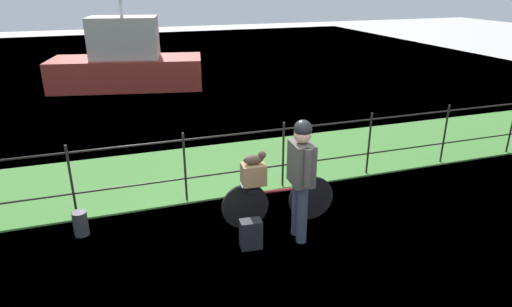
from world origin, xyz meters
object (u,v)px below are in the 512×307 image
object	(u,v)px
terrier_dog	(255,159)
moored_boat_near	(127,63)
wooden_crate	(253,174)
backpack_on_paving	(251,234)
bicycle_main	(278,201)
cyclist_person	(301,170)
mooring_bollard	(81,223)

from	to	relation	value
terrier_dog	moored_boat_near	bearing A→B (deg)	96.54
terrier_dog	moored_boat_near	xyz separation A→B (m)	(-1.10, 9.59, -0.24)
wooden_crate	backpack_on_paving	size ratio (longest dim) A/B	0.80
bicycle_main	cyclist_person	distance (m)	0.81
wooden_crate	backpack_on_paving	xyz separation A→B (m)	(-0.20, -0.50, -0.62)
mooring_bollard	moored_boat_near	distance (m)	9.14
terrier_dog	backpack_on_paving	bearing A→B (deg)	-114.68
wooden_crate	moored_boat_near	xyz separation A→B (m)	(-1.07, 9.58, -0.01)
cyclist_person	moored_boat_near	distance (m)	10.19
bicycle_main	wooden_crate	distance (m)	0.58
backpack_on_paving	moored_boat_near	xyz separation A→B (m)	(-0.87, 10.09, 0.60)
wooden_crate	terrier_dog	distance (m)	0.23
terrier_dog	mooring_bollard	xyz separation A→B (m)	(-2.35, 0.55, -0.87)
terrier_dog	wooden_crate	bearing A→B (deg)	175.81
cyclist_person	terrier_dog	bearing A→B (deg)	133.64
bicycle_main	cyclist_person	bearing A→B (deg)	-73.84
cyclist_person	backpack_on_paving	bearing A→B (deg)	-178.79
bicycle_main	wooden_crate	xyz separation A→B (m)	(-0.35, 0.03, 0.46)
moored_boat_near	backpack_on_paving	bearing A→B (deg)	-85.07
terrier_dog	moored_boat_near	size ratio (longest dim) A/B	0.06
bicycle_main	backpack_on_paving	xyz separation A→B (m)	(-0.56, -0.48, -0.15)
terrier_dog	bicycle_main	bearing A→B (deg)	-4.19
bicycle_main	terrier_dog	xyz separation A→B (m)	(-0.33, 0.02, 0.69)
moored_boat_near	terrier_dog	bearing A→B (deg)	-83.46
bicycle_main	mooring_bollard	size ratio (longest dim) A/B	4.71
bicycle_main	backpack_on_paving	bearing A→B (deg)	-139.59
moored_boat_near	cyclist_person	bearing A→B (deg)	-81.18
cyclist_person	moored_boat_near	xyz separation A→B (m)	(-1.56, 10.07, -0.20)
cyclist_person	mooring_bollard	distance (m)	3.11
bicycle_main	backpack_on_paving	size ratio (longest dim) A/B	4.13
mooring_bollard	terrier_dog	bearing A→B (deg)	-13.23
cyclist_person	moored_boat_near	world-z (taller)	moored_boat_near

